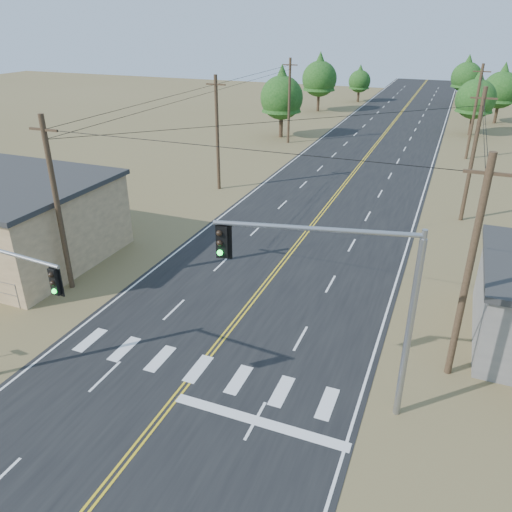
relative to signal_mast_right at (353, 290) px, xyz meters
The scene contains 14 objects.
road 23.54m from the signal_mast_right, 106.70° to the left, with size 15.00×200.00×0.02m, color black.
utility_pole_left_near 17.53m from the signal_mast_right, 167.03° to the left, with size 1.80×0.30×10.00m.
utility_pole_left_mid 29.41m from the signal_mast_right, 125.52° to the left, with size 1.80×0.30×10.00m.
utility_pole_left_far 47.14m from the signal_mast_right, 111.25° to the left, with size 1.80×0.30×10.00m.
utility_pole_right_near 5.56m from the signal_mast_right, 45.12° to the left, with size 1.80×0.30×10.00m.
utility_pole_right_mid 24.26m from the signal_mast_right, 80.70° to the left, with size 1.80×0.30×10.00m.
utility_pole_right_far 44.11m from the signal_mast_right, 84.90° to the left, with size 1.80×0.30×10.00m.
signal_mast_right is the anchor object (origin of this frame).
tree_left_near 50.36m from the signal_mast_right, 112.17° to the left, with size 5.45×5.45×9.08m.
tree_left_mid 70.37m from the signal_mast_right, 106.31° to the left, with size 5.62×5.62×9.36m.
tree_left_far 81.65m from the signal_mast_right, 101.00° to the left, with size 3.95×3.95×6.58m.
tree_right_near 57.36m from the signal_mast_right, 85.94° to the left, with size 5.06×5.06×8.44m.
tree_right_mid 67.77m from the signal_mast_right, 83.72° to the left, with size 5.16×5.16×8.60m.
tree_right_far 83.64m from the signal_mast_right, 88.34° to the left, with size 5.12×5.12×8.53m.
Camera 1 is at (9.18, -7.83, 14.45)m, focal length 35.00 mm.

